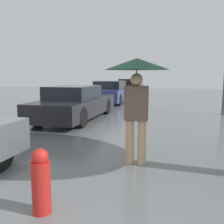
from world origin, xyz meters
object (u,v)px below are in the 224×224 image
Objects in this scene: parked_car_second at (76,103)px; parked_car_farthest at (130,88)px; pedestrian at (137,80)px; fire_hydrant at (41,181)px; parked_car_third at (111,93)px.

parked_car_farthest reaches higher than parked_car_second.
pedestrian is at bearing -79.28° from parked_car_farthest.
parked_car_farthest reaches higher than fire_hydrant.
parked_car_third is at bearing 100.90° from fire_hydrant.
pedestrian is 0.47× the size of parked_car_third.
parked_car_second is 1.17× the size of parked_car_third.
parked_car_second reaches higher than fire_hydrant.
parked_car_second is at bearing -89.68° from parked_car_farthest.
pedestrian is 9.80m from parked_car_third.
fire_hydrant is at bearing -112.91° from pedestrian.
fire_hydrant is at bearing -70.90° from parked_car_second.
fire_hydrant is (2.14, -11.12, -0.21)m from parked_car_third.
parked_car_third reaches higher than fire_hydrant.
parked_car_farthest is at bearing 89.13° from parked_car_third.
parked_car_farthest is (0.08, 5.57, 0.02)m from parked_car_third.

